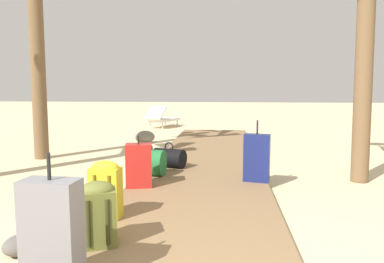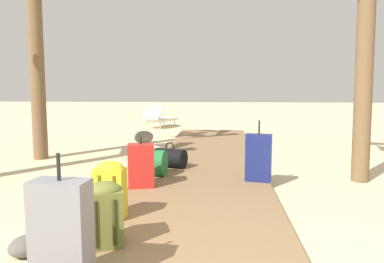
% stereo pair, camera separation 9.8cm
% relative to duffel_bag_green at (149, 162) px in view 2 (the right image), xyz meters
% --- Properties ---
extents(ground_plane, '(60.00, 60.00, 0.00)m').
position_rel_duffel_bag_green_xyz_m(ground_plane, '(0.80, 0.14, -0.27)').
color(ground_plane, beige).
extents(boardwalk, '(1.89, 9.79, 0.08)m').
position_rel_duffel_bag_green_xyz_m(boardwalk, '(0.80, 1.12, -0.23)').
color(boardwalk, olive).
rests_on(boardwalk, ground).
extents(duffel_bag_green, '(0.53, 0.44, 0.49)m').
position_rel_duffel_bag_green_xyz_m(duffel_bag_green, '(0.00, 0.00, 0.00)').
color(duffel_bag_green, '#237538').
rests_on(duffel_bag_green, boardwalk).
extents(suitcase_navy, '(0.38, 0.23, 0.85)m').
position_rel_duffel_bag_green_xyz_m(suitcase_navy, '(1.59, -0.22, 0.14)').
color(suitcase_navy, navy).
rests_on(suitcase_navy, boardwalk).
extents(duffel_bag_black, '(0.58, 0.46, 0.42)m').
position_rel_duffel_bag_green_xyz_m(duffel_bag_black, '(0.23, 0.57, -0.04)').
color(duffel_bag_black, black).
rests_on(duffel_bag_black, boardwalk).
extents(backpack_yellow, '(0.30, 0.22, 0.58)m').
position_rel_duffel_bag_green_xyz_m(backpack_yellow, '(-0.03, -1.82, 0.11)').
color(backpack_yellow, gold).
rests_on(backpack_yellow, boardwalk).
extents(suitcase_red, '(0.38, 0.30, 0.68)m').
position_rel_duffel_bag_green_xyz_m(suitcase_red, '(0.02, -0.64, 0.09)').
color(suitcase_red, red).
rests_on(suitcase_red, boardwalk).
extents(suitcase_grey, '(0.38, 0.22, 0.89)m').
position_rel_duffel_bag_green_xyz_m(suitcase_grey, '(0.05, -3.09, 0.16)').
color(suitcase_grey, slate).
rests_on(suitcase_grey, boardwalk).
extents(backpack_olive, '(0.36, 0.33, 0.54)m').
position_rel_duffel_bag_green_xyz_m(backpack_olive, '(0.12, -2.45, 0.09)').
color(backpack_olive, olive).
rests_on(backpack_olive, boardwalk).
extents(lounge_chair, '(1.06, 1.67, 0.76)m').
position_rel_duffel_bag_green_xyz_m(lounge_chair, '(-1.08, 7.31, 0.06)').
color(lounge_chair, white).
rests_on(lounge_chair, ground).
extents(rock_left_mid, '(0.34, 0.37, 0.16)m').
position_rel_duffel_bag_green_xyz_m(rock_left_mid, '(-0.52, -2.51, -0.19)').
color(rock_left_mid, '#5B5651').
rests_on(rock_left_mid, ground).
extents(rock_left_far, '(0.65, 0.62, 0.31)m').
position_rel_duffel_bag_green_xyz_m(rock_left_far, '(-0.87, 3.65, -0.12)').
color(rock_left_far, gray).
rests_on(rock_left_far, ground).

